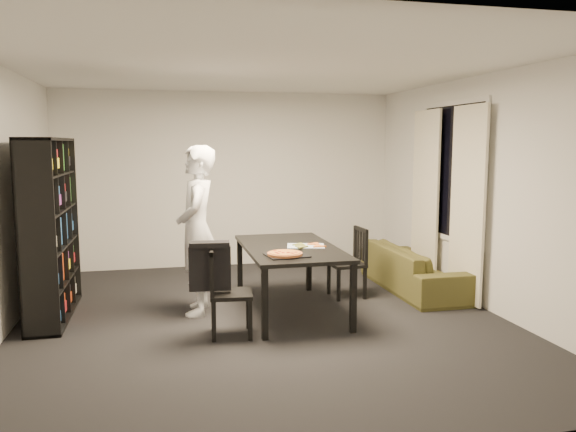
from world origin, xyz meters
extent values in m
cube|color=black|center=(0.00, 0.00, 0.00)|extent=(5.00, 5.50, 0.01)
cube|color=white|center=(0.00, 0.00, 2.60)|extent=(5.00, 5.50, 0.01)
cube|color=white|center=(0.00, 2.75, 1.30)|extent=(5.00, 0.01, 2.60)
cube|color=white|center=(0.00, -2.75, 1.30)|extent=(5.00, 0.01, 2.60)
cube|color=white|center=(2.50, 0.00, 1.30)|extent=(0.01, 5.50, 2.60)
cube|color=black|center=(2.48, 0.60, 1.50)|extent=(0.02, 1.40, 1.60)
cube|color=white|center=(2.48, 0.60, 1.50)|extent=(0.03, 1.52, 1.72)
cube|color=silver|center=(2.40, 0.08, 1.15)|extent=(0.03, 0.70, 2.25)
cube|color=silver|center=(2.40, 1.12, 1.15)|extent=(0.03, 0.70, 2.25)
cube|color=black|center=(-2.16, 0.60, 0.95)|extent=(0.35, 1.50, 1.90)
cube|color=black|center=(0.35, 0.19, 0.71)|extent=(0.97, 1.75, 0.04)
cube|color=black|center=(-0.09, -0.63, 0.35)|extent=(0.06, 0.06, 0.69)
cube|color=black|center=(0.78, -0.63, 0.35)|extent=(0.06, 0.06, 0.69)
cube|color=black|center=(-0.09, 1.02, 0.35)|extent=(0.06, 0.06, 0.69)
cube|color=black|center=(0.78, 1.02, 0.35)|extent=(0.06, 0.06, 0.69)
cube|color=black|center=(-0.38, -0.43, 0.41)|extent=(0.43, 0.43, 0.04)
cube|color=black|center=(-0.56, -0.41, 0.64)|extent=(0.08, 0.40, 0.42)
cube|color=black|center=(-0.56, -0.41, 0.83)|extent=(0.07, 0.38, 0.05)
cube|color=black|center=(-0.23, -0.62, 0.19)|extent=(0.04, 0.04, 0.39)
cube|color=black|center=(-0.20, -0.28, 0.19)|extent=(0.04, 0.04, 0.39)
cube|color=black|center=(-0.57, -0.58, 0.19)|extent=(0.04, 0.04, 0.39)
cube|color=black|center=(-0.53, -0.24, 0.19)|extent=(0.04, 0.04, 0.39)
cube|color=black|center=(1.15, 0.63, 0.40)|extent=(0.41, 0.41, 0.04)
cube|color=black|center=(1.33, 0.64, 0.63)|extent=(0.06, 0.39, 0.42)
cube|color=black|center=(1.33, 0.64, 0.82)|extent=(0.05, 0.37, 0.05)
cube|color=black|center=(0.97, 0.79, 0.19)|extent=(0.04, 0.04, 0.38)
cube|color=black|center=(0.99, 0.45, 0.19)|extent=(0.04, 0.04, 0.38)
cube|color=black|center=(1.31, 0.80, 0.19)|extent=(0.04, 0.04, 0.38)
cube|color=black|center=(1.32, 0.47, 0.19)|extent=(0.04, 0.04, 0.38)
cube|color=black|center=(-0.58, -0.41, 0.66)|extent=(0.40, 0.12, 0.42)
cube|color=black|center=(-0.58, -0.41, 0.90)|extent=(0.39, 0.20, 0.05)
imported|color=white|center=(-0.64, 0.38, 0.91)|extent=(0.52, 0.72, 1.82)
cube|color=black|center=(0.19, -0.32, 0.74)|extent=(0.44, 0.37, 0.01)
cylinder|color=#AB5C31|center=(0.17, -0.33, 0.75)|extent=(0.35, 0.35, 0.02)
cylinder|color=gold|center=(0.17, -0.33, 0.77)|extent=(0.31, 0.31, 0.01)
cube|color=white|center=(0.51, 0.16, 0.73)|extent=(0.46, 0.38, 0.01)
imported|color=#47441C|center=(2.09, 0.75, 0.27)|extent=(0.73, 1.88, 0.55)
camera|label=1|loc=(-1.03, -5.66, 1.84)|focal=35.00mm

